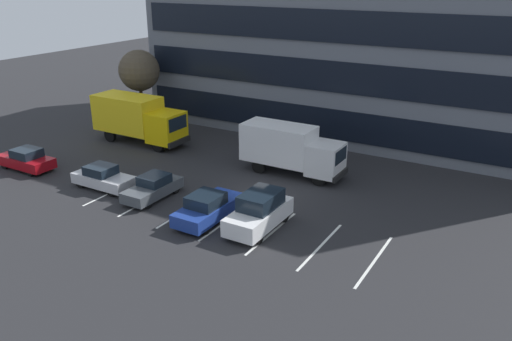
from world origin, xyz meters
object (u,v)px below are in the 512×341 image
at_px(sedan_maroon, 26,159).
at_px(sedan_navy, 208,208).
at_px(bare_tree, 139,71).
at_px(box_truck_white, 290,148).
at_px(box_truck_yellow_all, 138,117).
at_px(sedan_silver, 103,178).
at_px(suv_white, 259,212).
at_px(sedan_charcoal, 153,187).

distance_m(sedan_maroon, sedan_navy, 15.45).
relative_size(sedan_maroon, sedan_navy, 0.93).
distance_m(sedan_navy, bare_tree, 20.82).
height_order(box_truck_white, sedan_maroon, box_truck_white).
relative_size(sedan_navy, bare_tree, 0.68).
height_order(box_truck_yellow_all, sedan_silver, box_truck_yellow_all).
bearing_deg(sedan_navy, box_truck_white, 85.61).
bearing_deg(bare_tree, suv_white, -32.39).
relative_size(box_truck_white, sedan_charcoal, 1.78).
distance_m(box_truck_white, sedan_charcoal, 9.52).
xyz_separation_m(box_truck_white, sedan_maroon, (-16.11, -8.52, -1.14)).
distance_m(suv_white, sedan_navy, 2.98).
height_order(box_truck_white, box_truck_yellow_all, box_truck_yellow_all).
relative_size(sedan_silver, sedan_charcoal, 1.03).
bearing_deg(bare_tree, box_truck_white, -13.48).
relative_size(sedan_navy, sedan_charcoal, 1.13).
bearing_deg(sedan_charcoal, bare_tree, 133.96).
bearing_deg(bare_tree, sedan_charcoal, -46.04).
distance_m(box_truck_white, sedan_silver, 12.29).
xyz_separation_m(box_truck_yellow_all, sedan_charcoal, (8.26, -7.85, -1.39)).
bearing_deg(sedan_silver, sedan_charcoal, 6.27).
bearing_deg(suv_white, box_truck_white, 105.67).
bearing_deg(suv_white, bare_tree, 147.61).
distance_m(sedan_silver, sedan_charcoal, 3.77).
relative_size(box_truck_white, bare_tree, 1.07).
bearing_deg(box_truck_yellow_all, sedan_charcoal, -43.57).
relative_size(box_truck_yellow_all, sedan_charcoal, 1.98).
bearing_deg(sedan_maroon, bare_tree, 92.72).
relative_size(sedan_charcoal, bare_tree, 0.60).
xyz_separation_m(box_truck_yellow_all, suv_white, (15.81, -8.05, -1.09)).
bearing_deg(box_truck_yellow_all, sedan_maroon, -106.62).
height_order(suv_white, sedan_maroon, suv_white).
bearing_deg(sedan_charcoal, sedan_silver, -173.73).
bearing_deg(box_truck_yellow_all, sedan_silver, -61.37).
height_order(box_truck_white, sedan_navy, box_truck_white).
relative_size(box_truck_yellow_all, sedan_silver, 1.93).
xyz_separation_m(suv_white, sedan_silver, (-11.30, -0.21, -0.28)).
bearing_deg(sedan_navy, sedan_charcoal, 170.10).
xyz_separation_m(sedan_maroon, sedan_navy, (15.45, -0.11, 0.05)).
height_order(box_truck_yellow_all, sedan_maroon, box_truck_yellow_all).
distance_m(box_truck_white, suv_white, 8.38).
relative_size(box_truck_white, sedan_maroon, 1.69).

